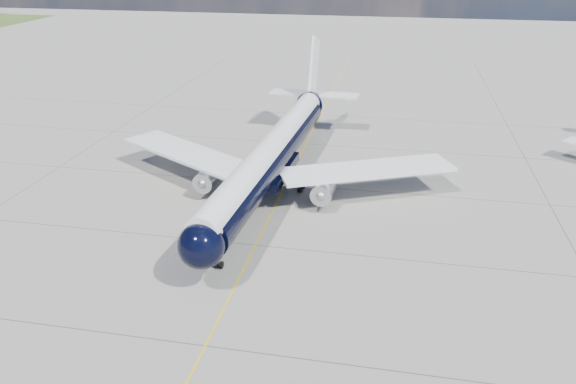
# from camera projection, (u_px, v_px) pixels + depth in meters

# --- Properties ---
(ground) EXTENTS (320.00, 320.00, 0.00)m
(ground) POSITION_uv_depth(u_px,v_px,m) (293.00, 169.00, 72.03)
(ground) COLOR gray
(ground) RESTS_ON ground
(taxiway_centerline) EXTENTS (0.16, 160.00, 0.01)m
(taxiway_centerline) POSITION_uv_depth(u_px,v_px,m) (286.00, 184.00, 67.56)
(taxiway_centerline) COLOR #E4B10C
(taxiway_centerline) RESTS_ON ground
(main_airliner) EXTENTS (41.38, 50.43, 14.56)m
(main_airliner) POSITION_uv_depth(u_px,v_px,m) (274.00, 152.00, 64.74)
(main_airliner) COLOR black
(main_airliner) RESTS_ON ground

